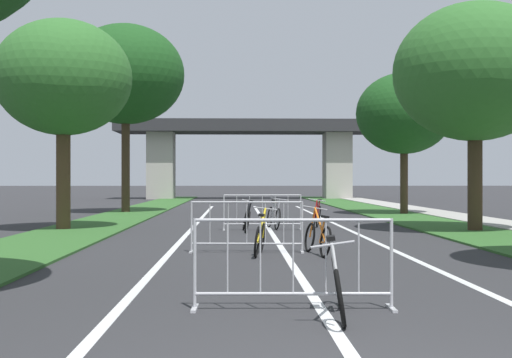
{
  "coord_description": "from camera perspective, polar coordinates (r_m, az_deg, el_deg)",
  "views": [
    {
      "loc": [
        -0.97,
        -4.3,
        1.5
      ],
      "look_at": [
        -0.19,
        23.04,
        1.51
      ],
      "focal_mm": 47.32,
      "sensor_mm": 36.0,
      "label": 1
    }
  ],
  "objects": [
    {
      "name": "lane_stripe_right_lane",
      "position": [
        21.13,
        7.39,
        -4.08
      ],
      "size": [
        0.14,
        33.03,
        0.01
      ],
      "primitive_type": "cube",
      "color": "silver",
      "rests_on": "ground"
    },
    {
      "name": "lane_stripe_left_lane",
      "position": [
        20.91,
        -5.38,
        -4.12
      ],
      "size": [
        0.14,
        33.03,
        0.01
      ],
      "primitive_type": "cube",
      "color": "silver",
      "rests_on": "ground"
    },
    {
      "name": "bicycle_silver_3",
      "position": [
        20.47,
        1.51,
        -3.19
      ],
      "size": [
        0.63,
        1.72,
        0.96
      ],
      "rotation": [
        0.0,
        0.0,
        3.3
      ],
      "color": "black",
      "rests_on": "ground"
    },
    {
      "name": "crowd_barrier_nearest",
      "position": [
        7.83,
        3.16,
        -7.21
      ],
      "size": [
        2.34,
        0.5,
        1.05
      ],
      "rotation": [
        0.0,
        0.0,
        -0.03
      ],
      "color": "#ADADB2",
      "rests_on": "ground"
    },
    {
      "name": "bicycle_yellow_0",
      "position": [
        13.35,
        0.36,
        -4.97
      ],
      "size": [
        0.54,
        1.6,
        0.94
      ],
      "rotation": [
        0.0,
        0.0,
        -0.14
      ],
      "color": "black",
      "rests_on": "ground"
    },
    {
      "name": "grass_verge_right",
      "position": [
        28.44,
        11.55,
        -2.99
      ],
      "size": [
        2.53,
        57.09,
        0.05
      ],
      "primitive_type": "cube",
      "color": "#2D5B26",
      "rests_on": "ground"
    },
    {
      "name": "bicycle_black_2",
      "position": [
        19.29,
        -0.78,
        -3.44
      ],
      "size": [
        0.44,
        1.62,
        0.92
      ],
      "rotation": [
        0.0,
        0.0,
        0.05
      ],
      "color": "black",
      "rests_on": "ground"
    },
    {
      "name": "tree_right_oak_mid",
      "position": [
        29.38,
        12.41,
        5.41
      ],
      "size": [
        4.05,
        4.05,
        6.02
      ],
      "color": "#3D2D1E",
      "rests_on": "ground"
    },
    {
      "name": "tree_right_cypress_far",
      "position": [
        20.44,
        18.02,
        8.55
      ],
      "size": [
        4.64,
        4.64,
        6.53
      ],
      "color": "#3D2D1E",
      "rests_on": "ground"
    },
    {
      "name": "bicycle_orange_4",
      "position": [
        13.47,
        5.24,
        -4.92
      ],
      "size": [
        0.52,
        1.67,
        0.96
      ],
      "rotation": [
        0.0,
        0.0,
        0.18
      ],
      "color": "black",
      "rests_on": "ground"
    },
    {
      "name": "crowd_barrier_second",
      "position": [
        13.82,
        -0.79,
        -4.09
      ],
      "size": [
        2.35,
        0.56,
        1.05
      ],
      "rotation": [
        0.0,
        0.0,
        -0.05
      ],
      "color": "#ADADB2",
      "rests_on": "ground"
    },
    {
      "name": "tree_left_pine_far",
      "position": [
        20.78,
        -15.98,
        8.17
      ],
      "size": [
        4.0,
        4.0,
        6.19
      ],
      "color": "#4C3823",
      "rests_on": "ground"
    },
    {
      "name": "sidewalk_path_right",
      "position": [
        29.01,
        15.69,
        -2.9
      ],
      "size": [
        1.76,
        57.09,
        0.08
      ],
      "primitive_type": "cube",
      "color": "#9E9B93",
      "rests_on": "ground"
    },
    {
      "name": "tree_left_maple_mid",
      "position": [
        30.9,
        -10.96,
        8.65
      ],
      "size": [
        5.22,
        5.22,
        8.4
      ],
      "color": "#3D2D1E",
      "rests_on": "ground"
    },
    {
      "name": "crowd_barrier_third",
      "position": [
        19.87,
        0.54,
        -2.85
      ],
      "size": [
        2.33,
        0.47,
        1.05
      ],
      "rotation": [
        0.0,
        0.0,
        0.01
      ],
      "color": "#ADADB2",
      "rests_on": "ground"
    },
    {
      "name": "grass_verge_left",
      "position": [
        28.07,
        -10.95,
        -3.03
      ],
      "size": [
        2.53,
        57.09,
        0.05
      ],
      "primitive_type": "cube",
      "color": "#2D5B26",
      "rests_on": "ground"
    },
    {
      "name": "lane_stripe_center",
      "position": [
        20.89,
        1.04,
        -4.13
      ],
      "size": [
        0.14,
        33.03,
        0.01
      ],
      "primitive_type": "cube",
      "color": "silver",
      "rests_on": "ground"
    },
    {
      "name": "bicycle_white_1",
      "position": [
        7.47,
        6.93,
        -8.93
      ],
      "size": [
        0.52,
        1.67,
        0.88
      ],
      "rotation": [
        0.0,
        0.0,
        3.02
      ],
      "color": "black",
      "rests_on": "ground"
    },
    {
      "name": "bicycle_red_5",
      "position": [
        20.57,
        5.14,
        -3.15
      ],
      "size": [
        0.56,
        1.68,
        0.93
      ],
      "rotation": [
        0.0,
        0.0,
        2.9
      ],
      "color": "black",
      "rests_on": "ground"
    },
    {
      "name": "overpass_bridge",
      "position": [
        51.57,
        -0.55,
        3.17
      ],
      "size": [
        20.17,
        4.22,
        5.97
      ],
      "color": "#2D2D30",
      "rests_on": "ground"
    }
  ]
}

